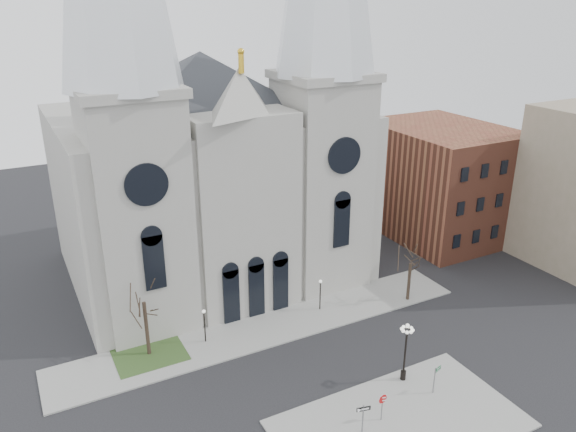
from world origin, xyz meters
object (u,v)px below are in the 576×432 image
one_way_sign (363,414)px  street_name_sign (435,378)px  globe_lamp (406,345)px  stop_sign (382,401)px

one_way_sign → street_name_sign: (7.49, 0.99, -0.22)m
globe_lamp → one_way_sign: (-6.39, -3.41, -1.68)m
globe_lamp → street_name_sign: bearing=-65.6°
stop_sign → globe_lamp: bearing=51.1°
one_way_sign → street_name_sign: one_way_sign is taller
stop_sign → globe_lamp: size_ratio=0.44×
stop_sign → globe_lamp: 5.55m
stop_sign → globe_lamp: globe_lamp is taller
stop_sign → globe_lamp: (4.39, 2.98, 1.62)m
stop_sign → one_way_sign: one_way_sign is taller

